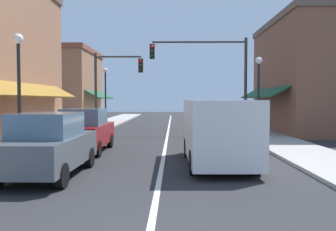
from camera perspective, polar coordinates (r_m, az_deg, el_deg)
ground_plane at (r=21.84m, az=-0.07°, el=-3.04°), size 80.00×80.00×0.00m
sidewalk_left at (r=22.61m, az=-14.16°, el=-2.78°), size 2.60×56.00×0.12m
sidewalk_right at (r=22.43m, az=14.14°, el=-2.82°), size 2.60×56.00×0.12m
lane_center_stripe at (r=21.84m, az=-0.07°, el=-3.04°), size 0.14×52.00×0.01m
storefront_right_block at (r=25.57m, az=22.61°, el=5.85°), size 7.27×10.20×7.37m
storefront_far_left at (r=33.28m, az=-16.52°, el=4.45°), size 6.87×8.20×6.57m
parked_car_nearest_left at (r=10.39m, az=-18.60°, el=-4.50°), size 1.81×4.12×1.77m
parked_car_second_left at (r=14.86m, az=-13.17°, el=-2.35°), size 1.81×4.11×1.77m
van_in_lane at (r=11.72m, az=7.90°, el=-2.29°), size 2.07×5.21×2.12m
traffic_signal_mast_arm at (r=22.16m, az=7.11°, el=7.61°), size 5.98×0.50×5.92m
traffic_signal_left_corner at (r=23.87m, az=-8.94°, el=5.73°), size 3.25×0.50×5.21m
street_lamp_left_near at (r=13.57m, az=-22.80°, el=6.11°), size 0.36×0.36×4.43m
street_lamp_right_mid at (r=19.36m, az=14.31°, el=4.98°), size 0.36×0.36×4.36m
street_lamp_left_far at (r=27.60m, az=-10.00°, el=4.49°), size 0.36×0.36×4.54m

